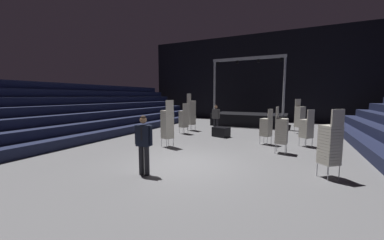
{
  "coord_description": "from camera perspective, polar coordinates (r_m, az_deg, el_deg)",
  "views": [
    {
      "loc": [
        3.36,
        -6.62,
        2.32
      ],
      "look_at": [
        -0.25,
        0.99,
        1.4
      ],
      "focal_mm": 20.74,
      "sensor_mm": 36.0,
      "label": 1
    }
  ],
  "objects": [
    {
      "name": "man_with_tie",
      "position": [
        6.6,
        -12.35,
        -5.42
      ],
      "size": [
        0.57,
        0.28,
        1.76
      ],
      "rotation": [
        0.0,
        0.0,
        3.27
      ],
      "color": "black",
      "rests_on": "ground_plane"
    },
    {
      "name": "bleacher_bank_left",
      "position": [
        14.01,
        -31.65,
        2.25
      ],
      "size": [
        5.25,
        24.0,
        3.15
      ],
      "rotation": [
        0.0,
        0.0,
        1.57
      ],
      "color": "#191E38",
      "rests_on": "ground_plane"
    },
    {
      "name": "stage_riser",
      "position": [
        18.21,
        14.59,
        0.46
      ],
      "size": [
        5.52,
        3.17,
        5.11
      ],
      "color": "black",
      "rests_on": "ground_plane"
    },
    {
      "name": "crew_worker_near_stage",
      "position": [
        14.32,
        6.17,
        0.87
      ],
      "size": [
        0.57,
        0.29,
        1.75
      ],
      "rotation": [
        0.0,
        0.0,
        6.12
      ],
      "color": "black",
      "rests_on": "ground_plane"
    },
    {
      "name": "chair_stack_rear_right",
      "position": [
        15.12,
        25.96,
        0.85
      ],
      "size": [
        0.62,
        0.62,
        2.14
      ],
      "rotation": [
        0.0,
        0.0,
        3.96
      ],
      "color": "#B2B5BA",
      "rests_on": "ground_plane"
    },
    {
      "name": "chair_stack_rear_centre",
      "position": [
        11.12,
        18.54,
        -1.64
      ],
      "size": [
        0.57,
        0.57,
        1.71
      ],
      "rotation": [
        0.0,
        0.0,
        1.19
      ],
      "color": "#B2B5BA",
      "rests_on": "ground_plane"
    },
    {
      "name": "chair_stack_mid_right",
      "position": [
        9.61,
        22.01,
        -2.47
      ],
      "size": [
        0.48,
        0.48,
        1.88
      ],
      "rotation": [
        0.0,
        0.0,
        4.62
      ],
      "color": "#B2B5BA",
      "rests_on": "ground_plane"
    },
    {
      "name": "chair_stack_front_left",
      "position": [
        11.4,
        27.38,
        -1.84
      ],
      "size": [
        0.62,
        0.62,
        1.71
      ],
      "rotation": [
        0.0,
        0.0,
        0.81
      ],
      "color": "#B2B5BA",
      "rests_on": "ground_plane"
    },
    {
      "name": "chair_stack_mid_centre",
      "position": [
        10.06,
        -6.36,
        -0.96
      ],
      "size": [
        0.57,
        0.57,
        2.14
      ],
      "rotation": [
        0.0,
        0.0,
        1.18
      ],
      "color": "#B2B5BA",
      "rests_on": "ground_plane"
    },
    {
      "name": "chair_stack_mid_left",
      "position": [
        7.33,
        31.96,
        -5.22
      ],
      "size": [
        0.62,
        0.62,
        1.96
      ],
      "rotation": [
        0.0,
        0.0,
        0.7
      ],
      "color": "#B2B5BA",
      "rests_on": "ground_plane"
    },
    {
      "name": "chair_stack_rear_left",
      "position": [
        14.82,
        -0.2,
        2.03
      ],
      "size": [
        0.6,
        0.6,
        2.48
      ],
      "rotation": [
        0.0,
        0.0,
        5.79
      ],
      "color": "#B2B5BA",
      "rests_on": "ground_plane"
    },
    {
      "name": "ground_plane",
      "position": [
        7.79,
        -1.51,
        -11.48
      ],
      "size": [
        22.0,
        30.0,
        0.1
      ],
      "primitive_type": "cube",
      "color": "slate"
    },
    {
      "name": "arena_end_wall",
      "position": [
        21.94,
        16.73,
        10.35
      ],
      "size": [
        22.0,
        0.3,
        8.0
      ],
      "primitive_type": "cube",
      "color": "black",
      "rests_on": "ground_plane"
    },
    {
      "name": "equipment_road_case",
      "position": [
        12.73,
        7.48,
        -3.07
      ],
      "size": [
        1.05,
        0.86,
        0.55
      ],
      "primitive_type": "cube",
      "rotation": [
        0.0,
        0.0,
        -0.33
      ],
      "color": "black",
      "rests_on": "ground_plane"
    },
    {
      "name": "chair_stack_front_right",
      "position": [
        13.56,
        -2.16,
        0.39
      ],
      "size": [
        0.58,
        0.58,
        1.88
      ],
      "rotation": [
        0.0,
        0.0,
        1.15
      ],
      "color": "#B2B5BA",
      "rests_on": "ground_plane"
    }
  ]
}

